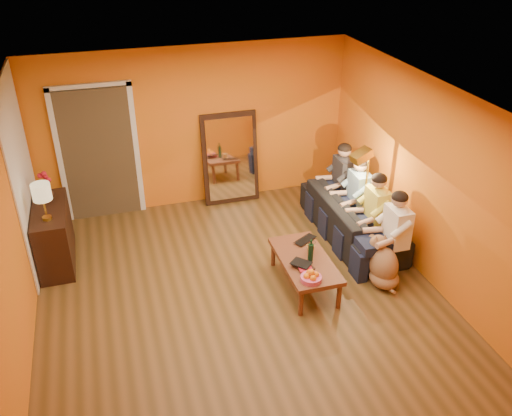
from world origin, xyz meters
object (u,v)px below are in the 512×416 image
object	(u,v)px
wine_bottle	(311,250)
vase	(47,194)
person_far_right	(343,180)
table_lamp	(44,202)
person_mid_left	(376,213)
floor_lamp	(365,197)
sofa	(352,217)
coffee_table	(304,272)
dog	(384,261)
person_mid_right	(359,195)
laptop	(308,242)
person_far_left	(396,233)
sideboard	(54,235)
tumbler	(310,249)
mirror_frame	(230,158)

from	to	relation	value
wine_bottle	vase	distance (m)	3.66
person_far_right	table_lamp	bearing A→B (deg)	-174.94
person_mid_left	floor_lamp	bearing A→B (deg)	97.16
sofa	person_mid_left	xyz separation A→B (m)	(0.13, -0.45, 0.30)
coffee_table	dog	distance (m)	1.04
person_mid_right	person_far_right	bearing A→B (deg)	90.00
person_mid_right	laptop	xyz separation A→B (m)	(-1.08, -0.71, -0.18)
person_far_left	person_far_right	xyz separation A→B (m)	(0.00, 1.65, 0.00)
dog	person_mid_left	world-z (taller)	person_mid_left
table_lamp	coffee_table	world-z (taller)	table_lamp
laptop	sideboard	bearing A→B (deg)	130.62
table_lamp	person_far_left	size ratio (longest dim) A/B	0.42
person_far_left	dog	bearing A→B (deg)	-140.79
coffee_table	floor_lamp	distance (m)	1.56
table_lamp	floor_lamp	size ratio (longest dim) A/B	0.35
coffee_table	tumbler	size ratio (longest dim) A/B	10.99
mirror_frame	person_far_right	world-z (taller)	mirror_frame
table_lamp	laptop	size ratio (longest dim) A/B	1.49
floor_lamp	mirror_frame	bearing A→B (deg)	119.31
floor_lamp	laptop	size ratio (longest dim) A/B	4.22
coffee_table	person_far_left	bearing A→B (deg)	-1.26
mirror_frame	sideboard	size ratio (longest dim) A/B	1.29
sideboard	coffee_table	size ratio (longest dim) A/B	0.97
sofa	person_mid_left	distance (m)	0.55
mirror_frame	table_lamp	world-z (taller)	mirror_frame
sofa	wine_bottle	size ratio (longest dim) A/B	6.90
table_lamp	person_mid_left	world-z (taller)	table_lamp
table_lamp	laptop	distance (m)	3.47
dog	laptop	world-z (taller)	dog
person_mid_right	vase	bearing A→B (deg)	170.73
sofa	sideboard	bearing A→B (deg)	82.43
coffee_table	laptop	bearing A→B (deg)	63.41
coffee_table	person_mid_left	world-z (taller)	person_mid_left
mirror_frame	tumbler	size ratio (longest dim) A/B	13.70
mirror_frame	wine_bottle	xyz separation A→B (m)	(0.37, -2.65, -0.18)
sideboard	person_mid_right	xyz separation A→B (m)	(4.37, -0.46, 0.18)
person_mid_left	person_far_right	bearing A→B (deg)	90.00
person_far_left	person_mid_right	world-z (taller)	same
person_mid_right	tumbler	distance (m)	1.48
mirror_frame	dog	xyz separation A→B (m)	(1.32, -2.85, -0.41)
person_mid_right	laptop	distance (m)	1.31
person_far_right	laptop	xyz separation A→B (m)	(-1.08, -1.26, -0.18)
wine_bottle	tumbler	world-z (taller)	wine_bottle
person_far_left	vase	bearing A→B (deg)	157.46
person_mid_left	dog	bearing A→B (deg)	-108.78
dog	wine_bottle	distance (m)	1.00
floor_lamp	person_far_left	bearing A→B (deg)	-98.88
floor_lamp	dog	size ratio (longest dim) A/B	2.09
sideboard	person_mid_left	xyz separation A→B (m)	(4.37, -1.01, 0.18)
mirror_frame	vase	xyz separation A→B (m)	(-2.79, -0.83, 0.19)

